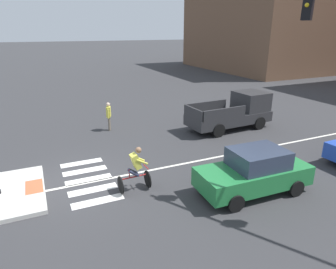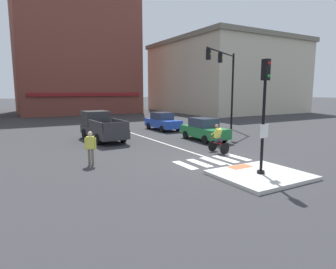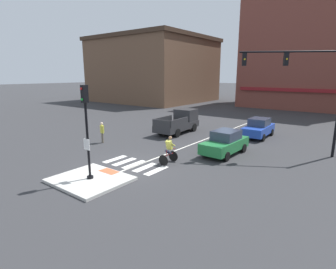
{
  "view_description": "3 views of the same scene",
  "coord_description": "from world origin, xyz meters",
  "views": [
    {
      "loc": [
        10.89,
        -1.0,
        5.63
      ],
      "look_at": [
        -1.16,
        4.46,
        0.95
      ],
      "focal_mm": 31.86,
      "sensor_mm": 36.0,
      "label": 1
    },
    {
      "loc": [
        -9.23,
        -11.03,
        3.59
      ],
      "look_at": [
        -0.69,
        3.98,
        0.98
      ],
      "focal_mm": 30.82,
      "sensor_mm": 36.0,
      "label": 2
    },
    {
      "loc": [
        10.92,
        -10.52,
        5.34
      ],
      "look_at": [
        0.75,
        2.87,
        1.54
      ],
      "focal_mm": 28.5,
      "sensor_mm": 36.0,
      "label": 3
    }
  ],
  "objects": [
    {
      "name": "crosswalk_stripe_c",
      "position": [
        0.0,
        0.48,
        0.0
      ],
      "size": [
        0.44,
        1.8,
        0.01
      ],
      "primitive_type": "cube",
      "color": "silver",
      "rests_on": "ground"
    },
    {
      "name": "signal_pole",
      "position": [
        0.0,
        -2.74,
        2.98
      ],
      "size": [
        0.44,
        0.38,
        4.7
      ],
      "color": "black",
      "rests_on": "traffic_island"
    },
    {
      "name": "car_blue_eastbound_far",
      "position": [
        3.47,
        12.29,
        0.81
      ],
      "size": [
        1.93,
        4.14,
        1.64
      ],
      "color": "#2347B7",
      "rests_on": "ground"
    },
    {
      "name": "building_corner_left",
      "position": [
        25.71,
        29.92,
        6.12
      ],
      "size": [
        20.62,
        22.2,
        12.2
      ],
      "color": "beige",
      "rests_on": "ground"
    },
    {
      "name": "car_green_eastbound_mid",
      "position": [
        3.4,
        5.79,
        0.81
      ],
      "size": [
        1.96,
        4.16,
        1.64
      ],
      "color": "#237A3D",
      "rests_on": "ground"
    },
    {
      "name": "tactile_pad_front",
      "position": [
        0.0,
        -1.49,
        0.15
      ],
      "size": [
        1.1,
        0.6,
        0.01
      ],
      "primitive_type": "cube",
      "color": "#DB5B38",
      "rests_on": "traffic_island"
    },
    {
      "name": "traffic_light_mast",
      "position": [
        7.65,
        8.52,
        4.89
      ],
      "size": [
        5.62,
        3.38,
        6.97
      ],
      "color": "black",
      "rests_on": "ground"
    },
    {
      "name": "crosswalk_stripe_e",
      "position": [
        1.73,
        0.48,
        0.0
      ],
      "size": [
        0.44,
        1.8,
        0.01
      ],
      "primitive_type": "cube",
      "color": "silver",
      "rests_on": "ground"
    },
    {
      "name": "lane_centre_line",
      "position": [
        0.24,
        10.0,
        0.0
      ],
      "size": [
        0.14,
        28.0,
        0.01
      ],
      "primitive_type": "cube",
      "color": "silver",
      "rests_on": "ground"
    },
    {
      "name": "crosswalk_stripe_a",
      "position": [
        -1.73,
        0.48,
        0.0
      ],
      "size": [
        0.44,
        1.8,
        0.01
      ],
      "primitive_type": "cube",
      "color": "silver",
      "rests_on": "ground"
    },
    {
      "name": "pickup_truck_charcoal_westbound_far",
      "position": [
        -3.09,
        9.76,
        0.98
      ],
      "size": [
        2.25,
        5.19,
        2.08
      ],
      "color": "#2D2D30",
      "rests_on": "ground"
    },
    {
      "name": "crosswalk_stripe_d",
      "position": [
        0.86,
        0.48,
        0.0
      ],
      "size": [
        0.44,
        1.8,
        0.01
      ],
      "primitive_type": "cube",
      "color": "silver",
      "rests_on": "ground"
    },
    {
      "name": "cyclist",
      "position": [
        1.52,
        1.95,
        0.87
      ],
      "size": [
        0.69,
        1.11,
        1.68
      ],
      "color": "black",
      "rests_on": "ground"
    },
    {
      "name": "building_far_block",
      "position": [
        1.72,
        40.03,
        9.99
      ],
      "size": [
        18.67,
        16.02,
        19.94
      ],
      "color": "brown",
      "rests_on": "ground"
    },
    {
      "name": "traffic_island",
      "position": [
        0.0,
        -2.73,
        0.07
      ],
      "size": [
        3.65,
        3.17,
        0.15
      ],
      "primitive_type": "cube",
      "color": "beige",
      "rests_on": "ground"
    },
    {
      "name": "crosswalk_stripe_b",
      "position": [
        -0.86,
        0.48,
        0.0
      ],
      "size": [
        0.44,
        1.8,
        0.01
      ],
      "primitive_type": "cube",
      "color": "silver",
      "rests_on": "ground"
    },
    {
      "name": "pedestrian_at_curb_left",
      "position": [
        -5.71,
        2.75,
        0.98
      ],
      "size": [
        0.52,
        0.34,
        1.67
      ],
      "color": "#6B6051",
      "rests_on": "ground"
    },
    {
      "name": "ground_plane",
      "position": [
        0.0,
        0.0,
        0.0
      ],
      "size": [
        300.0,
        300.0,
        0.0
      ],
      "primitive_type": "plane",
      "color": "#333335"
    }
  ]
}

